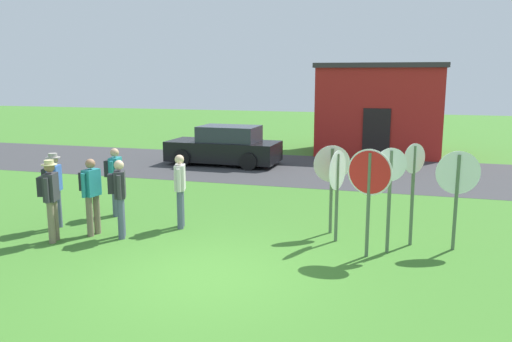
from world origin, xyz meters
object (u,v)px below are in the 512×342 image
(parked_car_on_street, at_px, (225,147))
(stop_sign_rear_left, at_px, (369,184))
(stop_sign_leaning_right, at_px, (390,183))
(person_near_signs, at_px, (54,185))
(person_holding_notes, at_px, (91,191))
(person_with_sunhat, at_px, (119,193))
(stop_sign_nearest, at_px, (337,180))
(person_in_dark_shirt, at_px, (115,177))
(stop_sign_rear_right, at_px, (457,183))
(stop_sign_tallest, at_px, (413,178))
(person_on_left, at_px, (180,187))
(stop_sign_center_cluster, at_px, (332,174))
(person_in_teal, at_px, (50,195))

(parked_car_on_street, distance_m, stop_sign_rear_left, 10.96)
(stop_sign_leaning_right, distance_m, person_near_signs, 7.34)
(person_holding_notes, xyz_separation_m, person_near_signs, (-1.07, 0.18, 0.03))
(person_near_signs, height_order, person_with_sunhat, person_near_signs)
(stop_sign_leaning_right, relative_size, stop_sign_nearest, 1.08)
(parked_car_on_street, relative_size, person_in_dark_shirt, 2.57)
(parked_car_on_street, bearing_deg, stop_sign_rear_right, -46.63)
(parked_car_on_street, bearing_deg, stop_sign_tallest, -49.62)
(stop_sign_tallest, bearing_deg, stop_sign_nearest, -173.15)
(person_on_left, distance_m, person_with_sunhat, 1.40)
(person_near_signs, relative_size, person_with_sunhat, 1.03)
(parked_car_on_street, height_order, stop_sign_center_cluster, stop_sign_center_cluster)
(parked_car_on_street, xyz_separation_m, person_holding_notes, (0.22, -9.32, 0.29))
(stop_sign_tallest, height_order, person_in_teal, stop_sign_tallest)
(person_on_left, bearing_deg, person_near_signs, -162.20)
(parked_car_on_street, distance_m, stop_sign_center_cluster, 9.35)
(stop_sign_rear_right, height_order, person_with_sunhat, stop_sign_rear_right)
(stop_sign_rear_left, height_order, person_in_teal, stop_sign_rear_left)
(stop_sign_tallest, distance_m, stop_sign_rear_left, 1.27)
(stop_sign_tallest, relative_size, person_in_dark_shirt, 1.25)
(stop_sign_leaning_right, xyz_separation_m, person_with_sunhat, (-5.56, -0.62, -0.42))
(stop_sign_rear_right, relative_size, person_on_left, 1.19)
(stop_sign_center_cluster, height_order, stop_sign_rear_left, stop_sign_rear_left)
(parked_car_on_street, distance_m, person_on_left, 8.48)
(person_near_signs, bearing_deg, person_in_dark_shirt, 62.54)
(person_in_teal, relative_size, person_on_left, 1.03)
(stop_sign_center_cluster, relative_size, stop_sign_nearest, 1.01)
(stop_sign_nearest, distance_m, stop_sign_rear_left, 1.06)
(person_in_dark_shirt, bearing_deg, person_holding_notes, -77.17)
(person_in_teal, bearing_deg, person_on_left, 37.74)
(person_on_left, bearing_deg, person_holding_notes, -147.35)
(stop_sign_nearest, bearing_deg, stop_sign_rear_left, -48.52)
(person_holding_notes, distance_m, person_on_left, 1.93)
(parked_car_on_street, distance_m, person_holding_notes, 9.33)
(stop_sign_tallest, relative_size, person_near_signs, 1.22)
(stop_sign_rear_left, xyz_separation_m, person_in_teal, (-6.42, -0.88, -0.43))
(stop_sign_rear_right, xyz_separation_m, person_holding_notes, (-7.51, -1.14, -0.38))
(person_in_teal, xyz_separation_m, person_with_sunhat, (1.23, 0.64, -0.03))
(stop_sign_rear_left, xyz_separation_m, person_on_left, (-4.25, 0.81, -0.49))
(person_near_signs, bearing_deg, parked_car_on_street, 84.67)
(person_in_dark_shirt, xyz_separation_m, person_in_teal, (-0.19, -2.19, 0.03))
(person_holding_notes, height_order, person_in_dark_shirt, same)
(stop_sign_rear_right, distance_m, person_in_dark_shirt, 7.89)
(stop_sign_center_cluster, bearing_deg, person_in_dark_shirt, -179.74)
(stop_sign_leaning_right, xyz_separation_m, stop_sign_rear_left, (-0.37, -0.38, 0.04))
(parked_car_on_street, height_order, person_on_left, person_on_left)
(stop_sign_nearest, height_order, person_on_left, stop_sign_nearest)
(person_holding_notes, bearing_deg, stop_sign_leaning_right, 5.63)
(stop_sign_rear_left, bearing_deg, person_in_dark_shirt, 168.03)
(stop_sign_rear_right, xyz_separation_m, person_with_sunhat, (-6.83, -1.14, -0.38))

